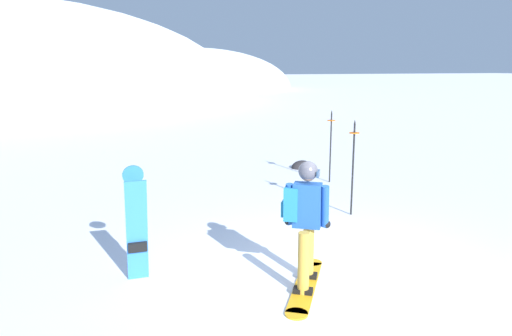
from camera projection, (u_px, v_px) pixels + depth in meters
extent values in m
plane|color=white|center=(330.00, 274.00, 6.82)|extent=(300.00, 300.00, 0.00)
ellipsoid|color=white|center=(196.00, 89.00, 61.57)|extent=(24.67, 22.21, 10.27)
cube|color=orange|center=(305.00, 285.00, 6.45)|extent=(1.06, 1.47, 0.02)
cylinder|color=orange|center=(313.00, 263.00, 7.19)|extent=(0.28, 0.28, 0.02)
cylinder|color=orange|center=(296.00, 314.00, 5.71)|extent=(0.28, 0.28, 0.02)
cube|color=black|center=(308.00, 275.00, 6.67)|extent=(0.29, 0.25, 0.06)
cube|color=black|center=(303.00, 290.00, 6.22)|extent=(0.29, 0.25, 0.06)
cylinder|color=#BC8E33|center=(308.00, 249.00, 6.59)|extent=(0.15, 0.15, 0.82)
cylinder|color=#BC8E33|center=(304.00, 263.00, 6.14)|extent=(0.15, 0.15, 0.82)
cube|color=#1E4C9E|center=(307.00, 205.00, 6.22)|extent=(0.42, 0.38, 0.58)
cylinder|color=#1E4C9E|center=(290.00, 204.00, 6.27)|extent=(0.18, 0.20, 0.57)
cylinder|color=#1E4C9E|center=(325.00, 206.00, 6.17)|extent=(0.18, 0.20, 0.57)
sphere|color=black|center=(288.00, 221.00, 6.37)|extent=(0.11, 0.11, 0.11)
sphere|color=black|center=(326.00, 224.00, 6.25)|extent=(0.11, 0.11, 0.11)
cube|color=teal|center=(292.00, 203.00, 6.26)|extent=(0.30, 0.33, 0.44)
cube|color=teal|center=(284.00, 208.00, 6.30)|extent=(0.16, 0.20, 0.20)
sphere|color=#9E7051|center=(308.00, 173.00, 6.13)|extent=(0.21, 0.21, 0.21)
sphere|color=#4C4C56|center=(308.00, 171.00, 6.12)|extent=(0.25, 0.25, 0.25)
cube|color=navy|center=(318.00, 174.00, 6.10)|extent=(0.12, 0.16, 0.08)
cube|color=blue|center=(137.00, 232.00, 6.39)|extent=(0.28, 0.38, 1.48)
cylinder|color=blue|center=(133.00, 175.00, 6.40)|extent=(0.28, 0.09, 0.28)
cube|color=black|center=(136.00, 215.00, 6.37)|extent=(0.25, 0.10, 0.15)
cube|color=black|center=(138.00, 247.00, 6.46)|extent=(0.25, 0.10, 0.15)
cylinder|color=black|center=(353.00, 170.00, 9.38)|extent=(0.04, 0.04, 1.82)
cylinder|color=orange|center=(354.00, 133.00, 9.23)|extent=(0.20, 0.20, 0.02)
cone|color=black|center=(355.00, 122.00, 9.19)|extent=(0.04, 0.04, 0.08)
cylinder|color=black|center=(331.00, 148.00, 12.07)|extent=(0.04, 0.04, 1.75)
cylinder|color=orange|center=(331.00, 120.00, 11.92)|extent=(0.20, 0.20, 0.02)
cone|color=black|center=(332.00, 112.00, 11.87)|extent=(0.04, 0.04, 0.08)
ellipsoid|color=#282628|center=(302.00, 168.00, 13.92)|extent=(0.64, 0.54, 0.45)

